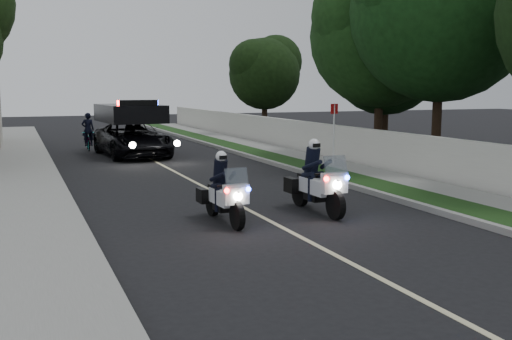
{
  "coord_description": "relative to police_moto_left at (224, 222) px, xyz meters",
  "views": [
    {
      "loc": [
        -5.33,
        -7.69,
        3.05
      ],
      "look_at": [
        0.22,
        6.04,
        1.0
      ],
      "focal_mm": 41.91,
      "sensor_mm": 36.0,
      "label": 1
    }
  ],
  "objects": [
    {
      "name": "ground",
      "position": [
        1.01,
        -4.95,
        0.0
      ],
      "size": [
        120.0,
        120.0,
        0.0
      ],
      "primitive_type": "plane",
      "color": "black",
      "rests_on": "ground"
    },
    {
      "name": "curb_right",
      "position": [
        5.11,
        5.05,
        0.07
      ],
      "size": [
        0.2,
        60.0,
        0.15
      ],
      "primitive_type": "cube",
      "color": "gray",
      "rests_on": "ground"
    },
    {
      "name": "grass_verge",
      "position": [
        5.81,
        5.05,
        0.08
      ],
      "size": [
        1.2,
        60.0,
        0.16
      ],
      "primitive_type": "cube",
      "color": "#193814",
      "rests_on": "ground"
    },
    {
      "name": "sidewalk_right",
      "position": [
        7.11,
        5.05,
        0.08
      ],
      "size": [
        1.4,
        60.0,
        0.16
      ],
      "primitive_type": "cube",
      "color": "gray",
      "rests_on": "ground"
    },
    {
      "name": "property_wall",
      "position": [
        8.11,
        5.05,
        0.75
      ],
      "size": [
        0.22,
        60.0,
        1.5
      ],
      "primitive_type": "cube",
      "color": "beige",
      "rests_on": "ground"
    },
    {
      "name": "curb_left",
      "position": [
        -3.09,
        5.05,
        0.07
      ],
      "size": [
        0.2,
        60.0,
        0.15
      ],
      "primitive_type": "cube",
      "color": "gray",
      "rests_on": "ground"
    },
    {
      "name": "sidewalk_left",
      "position": [
        -4.19,
        5.05,
        0.08
      ],
      "size": [
        2.0,
        60.0,
        0.16
      ],
      "primitive_type": "cube",
      "color": "gray",
      "rests_on": "ground"
    },
    {
      "name": "lane_marking",
      "position": [
        1.01,
        5.05,
        0.0
      ],
      "size": [
        0.12,
        50.0,
        0.01
      ],
      "primitive_type": "cube",
      "color": "#BFB78C",
      "rests_on": "ground"
    },
    {
      "name": "police_moto_left",
      "position": [
        0.0,
        0.0,
        0.0
      ],
      "size": [
        0.73,
        1.94,
        1.63
      ],
      "primitive_type": null,
      "rotation": [
        0.0,
        0.0,
        0.03
      ],
      "color": "silver",
      "rests_on": "ground"
    },
    {
      "name": "police_moto_right",
      "position": [
        2.47,
        0.18,
        0.0
      ],
      "size": [
        0.81,
        2.16,
        1.81
      ],
      "primitive_type": null,
      "rotation": [
        0.0,
        0.0,
        0.03
      ],
      "color": "silver",
      "rests_on": "ground"
    },
    {
      "name": "police_suv",
      "position": [
        0.52,
        14.01,
        0.0
      ],
      "size": [
        2.96,
        5.73,
        2.7
      ],
      "primitive_type": "imported",
      "rotation": [
        0.0,
        0.0,
        0.07
      ],
      "color": "black",
      "rests_on": "ground"
    },
    {
      "name": "bicycle",
      "position": [
        -1.01,
        17.52,
        0.0
      ],
      "size": [
        0.7,
        1.78,
        0.92
      ],
      "primitive_type": "imported",
      "rotation": [
        0.0,
        0.0,
        -0.05
      ],
      "color": "black",
      "rests_on": "ground"
    },
    {
      "name": "cyclist",
      "position": [
        -1.01,
        17.52,
        0.0
      ],
      "size": [
        0.61,
        0.43,
        1.63
      ],
      "primitive_type": "imported",
      "rotation": [
        0.0,
        0.0,
        3.08
      ],
      "color": "black",
      "rests_on": "ground"
    },
    {
      "name": "sign_post",
      "position": [
        7.01,
        7.42,
        0.0
      ],
      "size": [
        0.5,
        0.5,
        2.52
      ],
      "primitive_type": null,
      "rotation": [
        0.0,
        0.0,
        0.31
      ],
      "color": "#AC0C23",
      "rests_on": "ground"
    },
    {
      "name": "tree_right_b",
      "position": [
        10.7,
        6.02,
        0.0
      ],
      "size": [
        7.88,
        7.88,
        11.5
      ],
      "primitive_type": null,
      "rotation": [
        0.0,
        0.0,
        0.15
      ],
      "color": "#163F15",
      "rests_on": "ground"
    },
    {
      "name": "tree_right_c",
      "position": [
        11.13,
        10.18,
        0.0
      ],
      "size": [
        6.1,
        6.1,
        8.46
      ],
      "primitive_type": null,
      "rotation": [
        0.0,
        0.0,
        0.23
      ],
      "color": "black",
      "rests_on": "ground"
    },
    {
      "name": "tree_right_d",
      "position": [
        10.34,
        9.45,
        0.0
      ],
      "size": [
        6.75,
        6.75,
        10.14
      ],
      "primitive_type": null,
      "rotation": [
        0.0,
        0.0,
        0.12
      ],
      "color": "#1C4216",
      "rests_on": "ground"
    },
    {
      "name": "tree_right_e",
      "position": [
        10.59,
        22.79,
        0.0
      ],
      "size": [
        5.83,
        5.83,
        7.59
      ],
      "primitive_type": null,
      "rotation": [
        0.0,
        0.0,
        -0.35
      ],
      "color": "black",
      "rests_on": "ground"
    }
  ]
}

